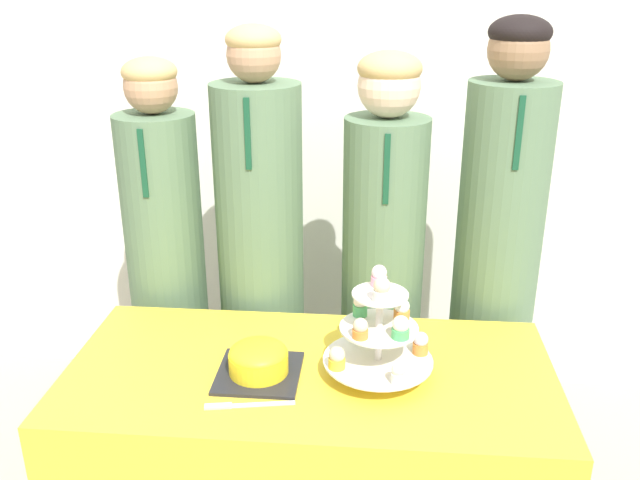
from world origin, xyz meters
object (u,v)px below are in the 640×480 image
at_px(round_cake, 258,360).
at_px(student_2, 382,287).
at_px(student_0, 169,284).
at_px(student_1, 262,277).
at_px(cake_knife, 234,406).
at_px(cupcake_stand, 379,331).
at_px(student_3, 494,279).

height_order(round_cake, student_2, student_2).
relative_size(student_0, student_1, 0.94).
xyz_separation_m(student_1, student_2, (0.42, -0.00, -0.02)).
height_order(cake_knife, student_1, student_1).
xyz_separation_m(cupcake_stand, student_2, (0.01, 0.53, -0.12)).
distance_m(cake_knife, cupcake_stand, 0.43).
relative_size(round_cake, student_3, 0.14).
distance_m(cake_knife, student_1, 0.71).
height_order(round_cake, student_3, student_3).
relative_size(student_1, student_2, 1.05).
relative_size(cupcake_stand, student_2, 0.20).
bearing_deg(cupcake_stand, cake_knife, -153.86).
distance_m(cake_knife, student_0, 0.81).
xyz_separation_m(round_cake, student_0, (-0.42, 0.56, -0.05)).
distance_m(student_0, student_1, 0.34).
bearing_deg(student_2, student_0, -180.00).
bearing_deg(cake_knife, cupcake_stand, 15.83).
bearing_deg(student_2, student_1, 180.00).
relative_size(round_cake, cake_knife, 0.98).
bearing_deg(student_0, student_3, 0.00).
distance_m(student_1, student_2, 0.42).
distance_m(student_0, student_3, 1.14).
xyz_separation_m(student_0, student_2, (0.76, 0.00, 0.02)).
height_order(student_0, student_3, student_3).
distance_m(round_cake, student_2, 0.65).
height_order(cupcake_stand, student_0, student_0).
bearing_deg(student_2, cake_knife, -117.70).
bearing_deg(round_cake, student_3, 37.94).
relative_size(student_2, student_3, 0.94).
relative_size(cake_knife, student_2, 0.15).
bearing_deg(cupcake_stand, student_3, 53.70).
xyz_separation_m(cupcake_stand, student_1, (-0.41, 0.53, -0.10)).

